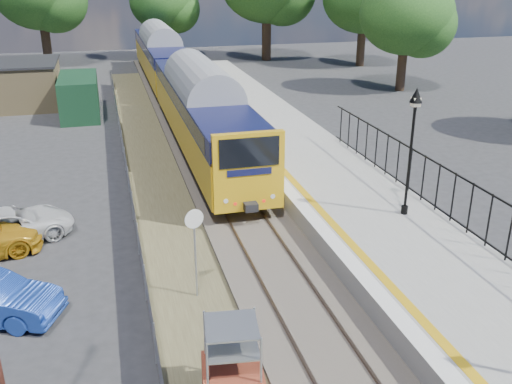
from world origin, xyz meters
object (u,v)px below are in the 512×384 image
object	(u,v)px
brick_plinth	(232,367)
victorian_lamp_north	(414,123)
car_white	(10,226)
train	(176,74)
speed_sign	(195,238)

from	to	relation	value
brick_plinth	victorian_lamp_north	bearing A→B (deg)	40.88
victorian_lamp_north	car_white	world-z (taller)	victorian_lamp_north
train	car_white	size ratio (longest dim) A/B	9.24
brick_plinth	car_white	bearing A→B (deg)	120.27
speed_sign	car_white	distance (m)	8.15
victorian_lamp_north	speed_sign	world-z (taller)	victorian_lamp_north
train	brick_plinth	world-z (taller)	train
train	brick_plinth	bearing A→B (deg)	-95.17
victorian_lamp_north	train	size ratio (longest dim) A/B	0.11
train	speed_sign	distance (m)	24.91
brick_plinth	speed_sign	xyz separation A→B (m)	(-0.05, 4.65, 0.95)
victorian_lamp_north	train	bearing A→B (deg)	103.25
victorian_lamp_north	brick_plinth	size ratio (longest dim) A/B	2.13
train	brick_plinth	xyz separation A→B (m)	(-2.66, -29.41, -1.30)
victorian_lamp_north	car_white	xyz separation A→B (m)	(-13.88, 3.24, -3.68)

